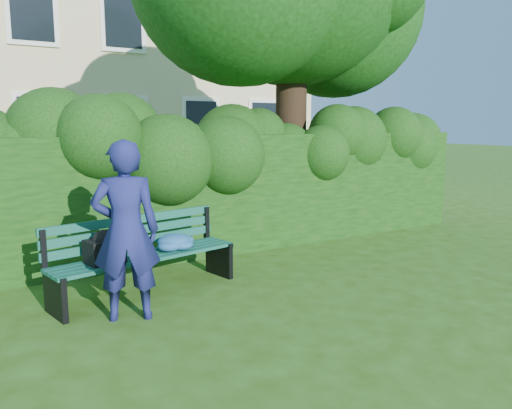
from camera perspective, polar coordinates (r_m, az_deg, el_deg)
ground at (r=6.06m, az=2.97°, el=-9.68°), size 80.00×80.00×0.00m
apartment_building at (r=19.43m, az=-22.31°, el=20.54°), size 16.00×8.08×12.00m
hedge at (r=7.73m, az=-6.13°, el=1.26°), size 10.00×1.00×1.80m
park_bench at (r=5.95m, az=-12.71°, el=-5.18°), size 2.29×0.99×0.89m
man_reading at (r=5.13m, az=-14.65°, el=-2.95°), size 0.77×0.62×1.82m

